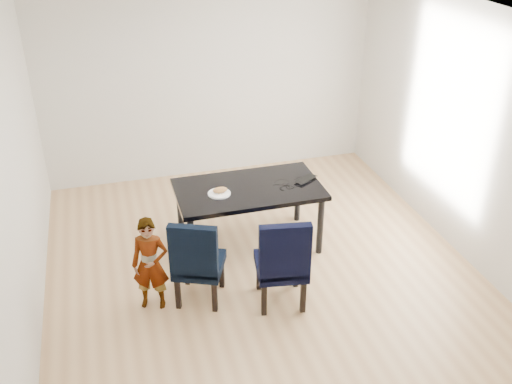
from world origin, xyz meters
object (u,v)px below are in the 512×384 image
object	(u,v)px
dining_table	(249,217)
chair_right	(281,258)
plate	(219,194)
child	(150,264)
laptop	(303,178)
chair_left	(199,258)

from	to	relation	value
dining_table	chair_right	size ratio (longest dim) A/B	1.59
chair_right	plate	size ratio (longest dim) A/B	4.07
child	plate	distance (m)	1.13
laptop	chair_right	bearing A→B (deg)	28.84
chair_right	plate	xyz separation A→B (m)	(-0.38, 0.98, 0.26)
child	plate	size ratio (longest dim) A/B	3.97
chair_right	child	size ratio (longest dim) A/B	1.02
dining_table	chair_left	distance (m)	1.06
chair_left	laptop	size ratio (longest dim) A/B	3.29
chair_right	plate	distance (m)	1.08
chair_left	chair_right	world-z (taller)	chair_right
chair_left	child	world-z (taller)	child
dining_table	chair_left	size ratio (longest dim) A/B	1.67
child	plate	bearing A→B (deg)	57.52
dining_table	chair_right	bearing A→B (deg)	-87.76
chair_left	laptop	xyz separation A→B (m)	(1.36, 0.80, 0.28)
chair_left	child	size ratio (longest dim) A/B	0.98
dining_table	chair_right	distance (m)	1.05
chair_right	laptop	bearing A→B (deg)	69.94
chair_left	chair_right	size ratio (longest dim) A/B	0.96
plate	laptop	xyz separation A→B (m)	(0.98, 0.08, 0.00)
laptop	chair_left	bearing A→B (deg)	-1.16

